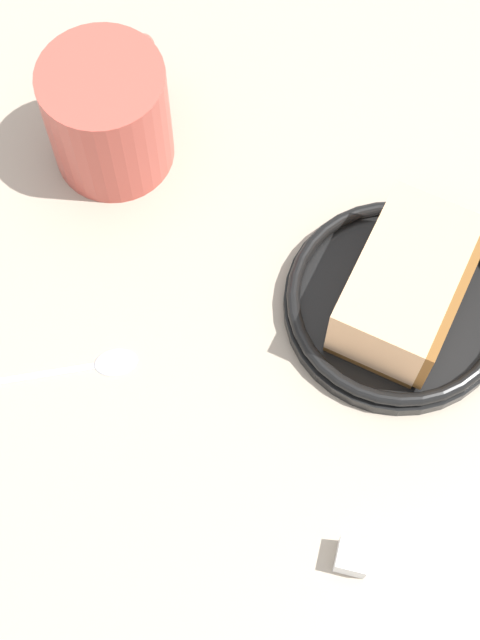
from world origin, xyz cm
name	(u,v)px	position (x,y,z in cm)	size (l,w,h in cm)	color
ground_plane	(299,340)	(0.00, 0.00, -1.48)	(115.60, 115.60, 2.96)	tan
small_plate	(397,303)	(-6.91, 0.62, 1.02)	(15.73, 15.73, 2.07)	black
cake_slice	(407,286)	(-7.10, 0.82, 4.04)	(12.73, 12.67, 5.75)	brown
tea_mug	(109,113)	(7.68, -18.53, 4.73)	(9.71, 9.96, 9.32)	#BF4C3F
teaspoon	(81,366)	(15.01, -2.56, 0.35)	(13.35, 3.52, 0.80)	silver
sugar_cube	(353,557)	(2.57, 15.63, 1.00)	(1.99, 1.99, 1.99)	white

